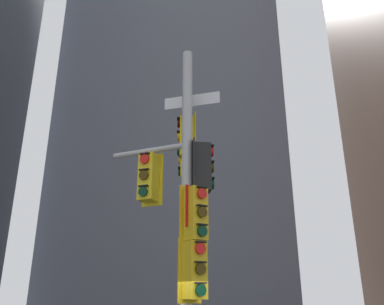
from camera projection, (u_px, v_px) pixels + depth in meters
name	position (u px, v px, depth m)	size (l,w,h in m)	color
building_mid_block	(176.00, 98.00, 34.31)	(15.02, 15.02, 36.64)	slate
signal_pole_assembly	(185.00, 192.00, 8.40)	(2.38, 3.63, 7.43)	#B2B2B5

